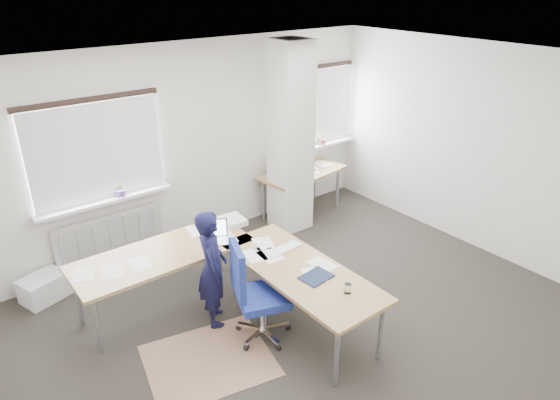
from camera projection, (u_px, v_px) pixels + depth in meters
ground at (308, 321)px, 5.62m from camera, size 6.00×6.00×0.00m
room_shell at (297, 161)px, 5.31m from camera, size 6.04×5.04×2.82m
floor_mat at (209, 360)px, 5.04m from camera, size 1.42×1.27×0.01m
white_crate at (44, 288)px, 5.94m from camera, size 0.59×0.49×0.30m
desk_main at (232, 261)px, 5.46m from camera, size 2.40×2.60×0.96m
desk_side at (302, 174)px, 7.82m from camera, size 1.48×0.89×1.22m
task_chair at (259, 312)px, 5.24m from camera, size 0.66×0.64×1.14m
person at (212, 268)px, 5.36m from camera, size 0.49×0.58×1.36m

